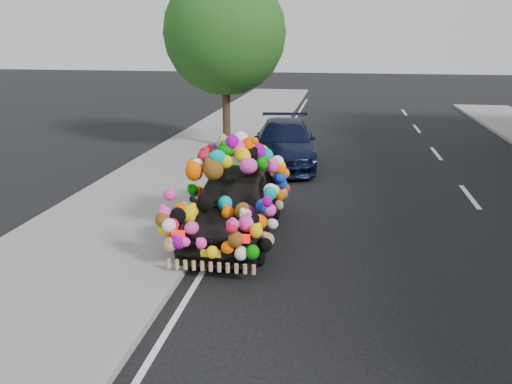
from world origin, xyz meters
TOP-DOWN VIEW (x-y plane):
  - ground at (0.00, 0.00)m, footprint 100.00×100.00m
  - sidewalk at (-4.30, 0.00)m, footprint 4.00×60.00m
  - kerb at (-2.35, 0.00)m, footprint 0.15×60.00m
  - tree_near_sidewalk at (-3.80, 9.50)m, footprint 4.20×4.20m
  - plush_art_car at (-1.80, 1.51)m, footprint 2.03×4.25m
  - navy_sedan at (-1.50, 7.67)m, footprint 2.41×4.88m

SIDE VIEW (x-z plane):
  - ground at x=0.00m, z-range 0.00..0.00m
  - sidewalk at x=-4.30m, z-range 0.00..0.12m
  - kerb at x=-2.35m, z-range 0.00..0.13m
  - navy_sedan at x=-1.50m, z-range 0.00..1.36m
  - plush_art_car at x=-1.80m, z-range 0.02..2.04m
  - tree_near_sidewalk at x=-3.80m, z-range 0.96..7.09m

